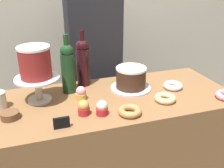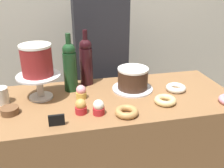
% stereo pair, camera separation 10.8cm
% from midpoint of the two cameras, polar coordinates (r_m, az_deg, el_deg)
% --- Properties ---
extents(back_wall, '(6.00, 0.05, 2.60)m').
position_cam_midpoint_polar(back_wall, '(2.06, -9.25, 17.14)').
color(back_wall, '#BCB7A8').
rests_on(back_wall, ground_plane).
extents(display_counter, '(1.33, 0.56, 0.91)m').
position_cam_midpoint_polar(display_counter, '(1.61, -2.02, -17.77)').
color(display_counter, brown).
rests_on(display_counter, ground_plane).
extents(cake_stand_pedestal, '(0.23, 0.23, 0.13)m').
position_cam_midpoint_polar(cake_stand_pedestal, '(1.35, -18.62, -0.25)').
color(cake_stand_pedestal, silver).
rests_on(cake_stand_pedestal, display_counter).
extents(white_layer_cake, '(0.16, 0.16, 0.16)m').
position_cam_midpoint_polar(white_layer_cake, '(1.31, -19.30, 4.64)').
color(white_layer_cake, maroon).
rests_on(white_layer_cake, cake_stand_pedestal).
extents(silver_serving_platter, '(0.23, 0.23, 0.01)m').
position_cam_midpoint_polar(silver_serving_platter, '(1.46, 2.11, -0.91)').
color(silver_serving_platter, silver).
rests_on(silver_serving_platter, display_counter).
extents(chocolate_round_cake, '(0.17, 0.17, 0.12)m').
position_cam_midpoint_polar(chocolate_round_cake, '(1.43, 2.14, 1.46)').
color(chocolate_round_cake, '#3D2619').
rests_on(chocolate_round_cake, silver_serving_platter).
extents(wine_bottle_green, '(0.08, 0.08, 0.33)m').
position_cam_midpoint_polar(wine_bottle_green, '(1.40, -12.14, 3.66)').
color(wine_bottle_green, '#193D1E').
rests_on(wine_bottle_green, display_counter).
extents(wine_bottle_dark_red, '(0.08, 0.08, 0.33)m').
position_cam_midpoint_polar(wine_bottle_dark_red, '(1.48, -8.69, 4.98)').
color(wine_bottle_dark_red, black).
rests_on(wine_bottle_dark_red, display_counter).
extents(cupcake_vanilla, '(0.06, 0.06, 0.07)m').
position_cam_midpoint_polar(cupcake_vanilla, '(1.19, -4.92, -5.49)').
color(cupcake_vanilla, red).
rests_on(cupcake_vanilla, display_counter).
extents(cupcake_strawberry, '(0.06, 0.06, 0.07)m').
position_cam_midpoint_polar(cupcake_strawberry, '(1.34, -9.33, -2.15)').
color(cupcake_strawberry, gold).
rests_on(cupcake_strawberry, display_counter).
extents(cupcake_caramel, '(0.06, 0.06, 0.07)m').
position_cam_midpoint_polar(cupcake_caramel, '(1.20, -9.00, -5.41)').
color(cupcake_caramel, red).
rests_on(cupcake_caramel, display_counter).
extents(donut_sugar, '(0.11, 0.11, 0.03)m').
position_cam_midpoint_polar(donut_sugar, '(1.49, 11.59, -0.40)').
color(donut_sugar, silver).
rests_on(donut_sugar, display_counter).
extents(donut_glazed, '(0.11, 0.11, 0.03)m').
position_cam_midpoint_polar(donut_glazed, '(1.33, 9.66, -3.22)').
color(donut_glazed, '#E0C17F').
rests_on(donut_glazed, display_counter).
extents(donut_maple, '(0.11, 0.11, 0.03)m').
position_cam_midpoint_polar(donut_maple, '(1.19, 1.46, -6.21)').
color(donut_maple, '#B27F47').
rests_on(donut_maple, display_counter).
extents(cookie_stack, '(0.08, 0.08, 0.03)m').
position_cam_midpoint_polar(cookie_stack, '(1.27, -24.34, -6.51)').
color(cookie_stack, brown).
rests_on(cookie_stack, display_counter).
extents(price_sign_chalkboard, '(0.07, 0.01, 0.05)m').
position_cam_midpoint_polar(price_sign_chalkboard, '(1.12, -14.10, -8.55)').
color(price_sign_chalkboard, black).
rests_on(price_sign_chalkboard, display_counter).
extents(barista_figure, '(0.36, 0.22, 1.60)m').
position_cam_midpoint_polar(barista_figure, '(1.86, -5.67, 1.93)').
color(barista_figure, black).
rests_on(barista_figure, ground_plane).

